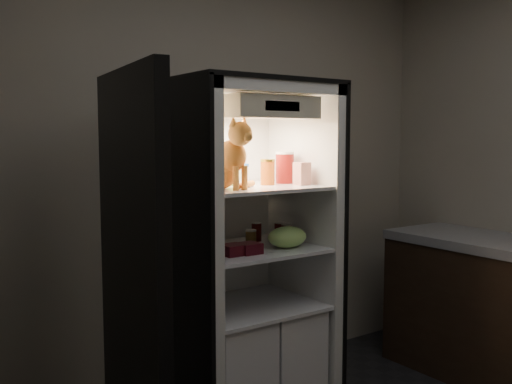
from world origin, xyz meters
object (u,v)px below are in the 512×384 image
cream_carton (302,174)px  mayo_tub (242,174)px  tabby_cat (226,162)px  berry_box_right (249,248)px  parmesan_shaker (233,170)px  salsa_jar (268,172)px  berry_box_left (233,250)px  grape_bag (287,237)px  refrigerator (244,271)px  soda_can_b (280,233)px  pepper_jar (285,167)px  soda_can_a (257,232)px  condiment_jar (251,237)px  soda_can_c (287,234)px

cream_carton → mayo_tub: bearing=133.9°
tabby_cat → berry_box_right: (0.10, -0.06, -0.46)m
parmesan_shaker → salsa_jar: bearing=-26.7°
berry_box_left → berry_box_right: size_ratio=1.00×
parmesan_shaker → grape_bag: size_ratio=0.74×
salsa_jar → berry_box_right: salsa_jar is taller
cream_carton → refrigerator: bearing=147.4°
soda_can_b → refrigerator: bearing=167.2°
parmesan_shaker → cream_carton: 0.40m
pepper_jar → soda_can_a: bearing=140.6°
refrigerator → condiment_jar: (0.06, 0.01, 0.19)m
soda_can_a → soda_can_b: 0.15m
salsa_jar → refrigerator: bearing=150.7°
pepper_jar → soda_can_a: (-0.13, 0.11, -0.39)m
berry_box_left → refrigerator: bearing=44.3°
salsa_jar → soda_can_a: salsa_jar is taller
berry_box_right → soda_can_a: bearing=48.7°
soda_can_c → grape_bag: 0.08m
parmesan_shaker → soda_can_a: bearing=15.5°
soda_can_a → grape_bag: bearing=-84.1°
cream_carton → soda_can_a: size_ratio=1.16×
mayo_tub → grape_bag: 0.46m
soda_can_b → grape_bag: size_ratio=0.50×
salsa_jar → soda_can_a: bearing=80.5°
grape_bag → berry_box_right: grape_bag is taller
soda_can_b → salsa_jar: bearing=-170.8°
soda_can_b → soda_can_c: soda_can_b is taller
soda_can_a → soda_can_b: (0.08, -0.13, 0.00)m
tabby_cat → salsa_jar: (0.33, 0.08, -0.07)m
soda_can_b → grape_bag: same height
soda_can_a → soda_can_c: bearing=-68.5°
pepper_jar → cream_carton: 0.15m
refrigerator → parmesan_shaker: 0.59m
condiment_jar → berry_box_left: bearing=-141.8°
salsa_jar → grape_bag: bearing=-66.4°
pepper_jar → soda_can_c: bearing=-120.4°
soda_can_a → berry_box_left: (-0.34, -0.27, -0.03)m
berry_box_right → condiment_jar: bearing=53.0°
refrigerator → berry_box_right: (-0.10, -0.20, 0.18)m
soda_can_c → condiment_jar: size_ratio=1.37×
tabby_cat → soda_can_b: size_ratio=3.18×
tabby_cat → pepper_jar: size_ratio=2.05×
pepper_jar → salsa_jar: bearing=-165.9°
pepper_jar → condiment_jar: (-0.22, 0.04, -0.40)m
soda_can_b → soda_can_c: size_ratio=1.01×
refrigerator → berry_box_left: refrigerator is taller
mayo_tub → pepper_jar: 0.26m
mayo_tub → soda_can_c: (0.18, -0.19, -0.35)m
parmesan_shaker → berry_box_right: (-0.05, -0.23, -0.41)m
grape_bag → berry_box_right: 0.28m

